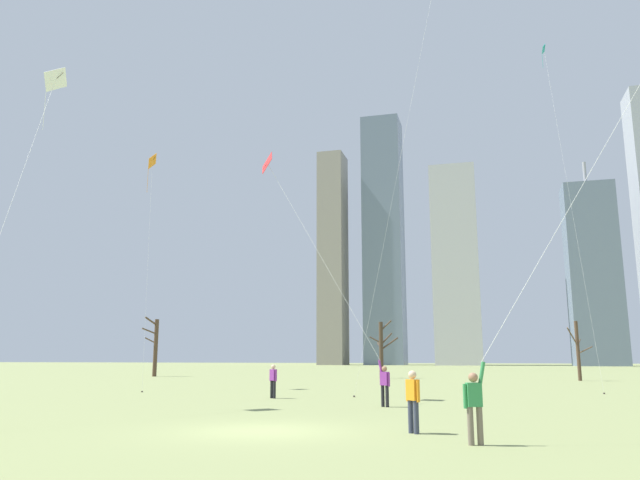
{
  "coord_description": "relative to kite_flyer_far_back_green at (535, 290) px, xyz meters",
  "views": [
    {
      "loc": [
        5.95,
        -16.26,
        1.97
      ],
      "look_at": [
        0.0,
        6.0,
        6.42
      ],
      "focal_mm": 34.18,
      "sensor_mm": 36.0,
      "label": 1
    }
  ],
  "objects": [
    {
      "name": "distant_kite_drifting_left_orange",
      "position": [
        -22.68,
        19.77,
        10.75
      ],
      "size": [
        2.7,
        4.5,
        15.88
      ],
      "color": "orange",
      "rests_on": "ground"
    },
    {
      "name": "ground_plane",
      "position": [
        -7.21,
        0.44,
        -3.6
      ],
      "size": [
        400.0,
        400.0,
        0.0
      ],
      "primitive_type": "plane",
      "color": "#848E56"
    },
    {
      "name": "bare_tree_left_of_center",
      "position": [
        6.49,
        41.4,
        -1.0
      ],
      "size": [
        2.06,
        2.2,
        5.07
      ],
      "color": "#4C3828",
      "rests_on": "ground"
    },
    {
      "name": "bare_tree_leftmost",
      "position": [
        -34.96,
        42.72,
        -0.43
      ],
      "size": [
        1.29,
        1.78,
        6.22
      ],
      "color": "#4C3828",
      "rests_on": "ground"
    },
    {
      "name": "skyline_short_annex",
      "position": [
        -40.48,
        144.73,
        25.53
      ],
      "size": [
        6.9,
        8.9,
        58.27
      ],
      "color": "gray",
      "rests_on": "ground"
    },
    {
      "name": "skyline_tall_tower",
      "position": [
        24.46,
        139.06,
        17.97
      ],
      "size": [
        11.45,
        8.91,
        49.06
      ],
      "color": "slate",
      "rests_on": "ground"
    },
    {
      "name": "bystander_watching_nearby",
      "position": [
        -11.39,
        13.15,
        -2.7
      ],
      "size": [
        0.44,
        0.35,
        1.62
      ],
      "color": "black",
      "rests_on": "ground"
    },
    {
      "name": "kite_flyer_far_back_green",
      "position": [
        0.0,
        0.0,
        0.0
      ],
      "size": [
        8.69,
        4.98,
        14.93
      ],
      "color": "#726656",
      "rests_on": "ground"
    },
    {
      "name": "bare_tree_rightmost",
      "position": [
        -10.9,
        43.43,
        -0.73
      ],
      "size": [
        2.73,
        1.58,
        5.54
      ],
      "color": "#423326",
      "rests_on": "ground"
    },
    {
      "name": "bystander_strolling_midfield",
      "position": [
        -3.17,
        0.88,
        -2.7
      ],
      "size": [
        0.4,
        0.38,
        1.62
      ],
      "color": "#33384C",
      "rests_on": "ground"
    },
    {
      "name": "kite_flyer_foreground_right_red",
      "position": [
        -6.78,
        10.1,
        -0.09
      ],
      "size": [
        7.12,
        4.01,
        12.54
      ],
      "color": "black",
      "rests_on": "ground"
    },
    {
      "name": "skyline_squat_block",
      "position": [
        -7.49,
        142.42,
        22.06
      ],
      "size": [
        11.56,
        7.43,
        51.33
      ],
      "color": "#B2B2B7",
      "rests_on": "ground"
    },
    {
      "name": "distant_kite_high_overhead_teal",
      "position": [
        4.13,
        27.47,
        17.49
      ],
      "size": [
        1.08,
        7.81,
        24.76
      ],
      "color": "teal",
      "rests_on": "ground"
    },
    {
      "name": "skyline_mid_tower_right",
      "position": [
        -26.7,
        147.45,
        30.48
      ],
      "size": [
        10.42,
        9.99,
        68.16
      ],
      "color": "slate",
      "rests_on": "ground"
    }
  ]
}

